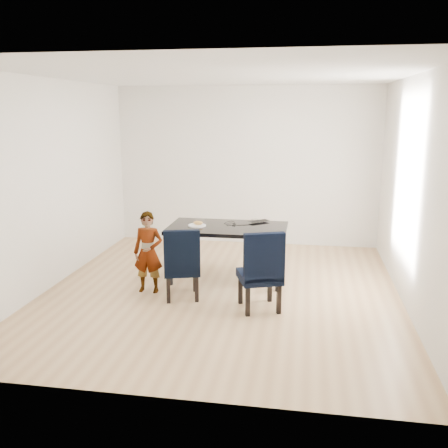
% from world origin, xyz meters
% --- Properties ---
extents(floor, '(4.50, 5.00, 0.01)m').
position_xyz_m(floor, '(0.00, 0.00, -0.01)').
color(floor, tan).
rests_on(floor, ground).
extents(ceiling, '(4.50, 5.00, 0.01)m').
position_xyz_m(ceiling, '(0.00, 0.00, 2.71)').
color(ceiling, white).
rests_on(ceiling, wall_back).
extents(wall_back, '(4.50, 0.01, 2.70)m').
position_xyz_m(wall_back, '(0.00, 2.50, 1.35)').
color(wall_back, white).
rests_on(wall_back, ground).
extents(wall_front, '(4.50, 0.01, 2.70)m').
position_xyz_m(wall_front, '(0.00, -2.50, 1.35)').
color(wall_front, silver).
rests_on(wall_front, ground).
extents(wall_left, '(0.01, 5.00, 2.70)m').
position_xyz_m(wall_left, '(-2.25, 0.00, 1.35)').
color(wall_left, white).
rests_on(wall_left, ground).
extents(wall_right, '(0.01, 5.00, 2.70)m').
position_xyz_m(wall_right, '(2.25, 0.00, 1.35)').
color(wall_right, beige).
rests_on(wall_right, ground).
extents(dining_table, '(1.60, 0.90, 0.75)m').
position_xyz_m(dining_table, '(0.00, 0.50, 0.38)').
color(dining_table, black).
rests_on(dining_table, floor).
extents(chair_left, '(0.54, 0.56, 0.90)m').
position_xyz_m(chair_left, '(-0.45, -0.28, 0.45)').
color(chair_left, black).
rests_on(chair_left, floor).
extents(chair_right, '(0.60, 0.61, 0.97)m').
position_xyz_m(chair_right, '(0.54, -0.49, 0.48)').
color(chair_right, black).
rests_on(chair_right, floor).
extents(child, '(0.38, 0.25, 1.05)m').
position_xyz_m(child, '(-0.92, -0.15, 0.52)').
color(child, '#E25913').
rests_on(child, floor).
extents(plate, '(0.29, 0.29, 0.01)m').
position_xyz_m(plate, '(-0.42, 0.46, 0.76)').
color(plate, white).
rests_on(plate, dining_table).
extents(sandwich, '(0.15, 0.10, 0.05)m').
position_xyz_m(sandwich, '(-0.40, 0.47, 0.79)').
color(sandwich, '#B68841').
rests_on(sandwich, plate).
extents(laptop, '(0.35, 0.34, 0.02)m').
position_xyz_m(laptop, '(0.36, 0.85, 0.76)').
color(laptop, black).
rests_on(laptop, dining_table).
extents(cable_tangle, '(0.17, 0.17, 0.01)m').
position_xyz_m(cable_tangle, '(0.04, 0.58, 0.75)').
color(cable_tangle, black).
rests_on(cable_tangle, dining_table).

